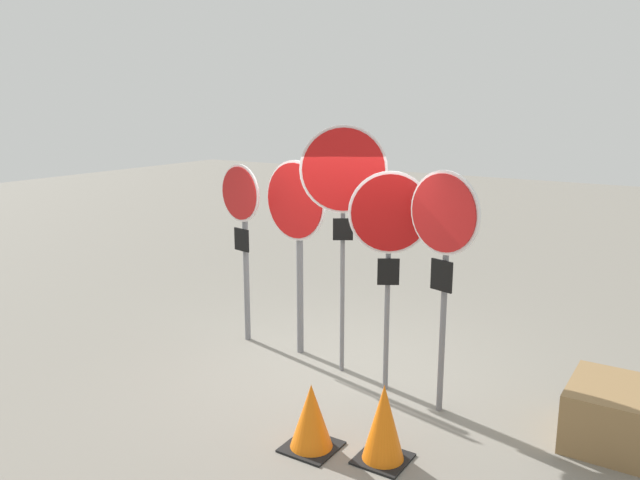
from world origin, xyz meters
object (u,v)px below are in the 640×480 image
object	(u,v)px
stop_sign_2	(343,184)
stop_sign_3	(389,228)
storage_crate	(612,415)
stop_sign_4	(444,235)
stop_sign_1	(296,219)
traffic_cone_1	(384,423)
traffic_cone_0	(311,417)
stop_sign_0	(242,217)

from	to	relation	value
stop_sign_2	stop_sign_3	xyz separation A→B (m)	(0.64, -0.15, -0.39)
storage_crate	stop_sign_4	bearing A→B (deg)	-168.94
stop_sign_2	stop_sign_3	distance (m)	0.77
stop_sign_1	stop_sign_2	distance (m)	0.92
stop_sign_1	traffic_cone_1	world-z (taller)	stop_sign_1
stop_sign_2	stop_sign_4	bearing A→B (deg)	-45.45
stop_sign_4	storage_crate	world-z (taller)	stop_sign_4
stop_sign_1	traffic_cone_0	bearing A→B (deg)	-41.92
stop_sign_0	stop_sign_2	size ratio (longest dim) A/B	0.82
stop_sign_3	storage_crate	size ratio (longest dim) A/B	2.59
stop_sign_4	traffic_cone_1	size ratio (longest dim) A/B	3.44
stop_sign_4	traffic_cone_0	bearing A→B (deg)	-102.08
traffic_cone_1	stop_sign_0	bearing A→B (deg)	151.10
stop_sign_0	traffic_cone_1	distance (m)	3.47
stop_sign_1	storage_crate	size ratio (longest dim) A/B	2.61
traffic_cone_0	traffic_cone_1	bearing A→B (deg)	15.33
stop_sign_3	stop_sign_4	xyz separation A→B (m)	(0.65, -0.15, 0.03)
traffic_cone_0	storage_crate	distance (m)	2.75
stop_sign_4	traffic_cone_0	world-z (taller)	stop_sign_4
stop_sign_0	stop_sign_3	bearing A→B (deg)	4.01
stop_sign_0	traffic_cone_1	xyz separation A→B (m)	(2.82, -1.56, -1.30)
traffic_cone_1	storage_crate	xyz separation A→B (m)	(1.63, 1.38, -0.07)
stop_sign_0	stop_sign_2	xyz separation A→B (m)	(1.58, -0.17, 0.54)
stop_sign_4	traffic_cone_1	world-z (taller)	stop_sign_4
stop_sign_4	storage_crate	bearing A→B (deg)	27.99
traffic_cone_0	traffic_cone_1	xyz separation A→B (m)	(0.64, 0.17, 0.05)
stop_sign_1	storage_crate	distance (m)	3.90
stop_sign_1	stop_sign_3	xyz separation A→B (m)	(1.40, -0.34, 0.09)
stop_sign_4	traffic_cone_0	distance (m)	2.09
stop_sign_2	traffic_cone_0	size ratio (longest dim) A/B	4.56
stop_sign_0	stop_sign_4	bearing A→B (deg)	2.90
stop_sign_3	storage_crate	bearing A→B (deg)	-26.85
stop_sign_0	traffic_cone_1	size ratio (longest dim) A/B	3.25
stop_sign_1	stop_sign_3	distance (m)	1.44
stop_sign_2	stop_sign_3	bearing A→B (deg)	-45.52
stop_sign_2	stop_sign_3	world-z (taller)	stop_sign_2
traffic_cone_0	stop_sign_2	bearing A→B (deg)	111.00
traffic_cone_1	stop_sign_2	bearing A→B (deg)	131.75
stop_sign_1	traffic_cone_1	size ratio (longest dim) A/B	3.38
stop_sign_0	stop_sign_1	xyz separation A→B (m)	(0.83, 0.01, 0.06)
stop_sign_3	stop_sign_4	bearing A→B (deg)	-44.10
storage_crate	stop_sign_0	bearing A→B (deg)	177.80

